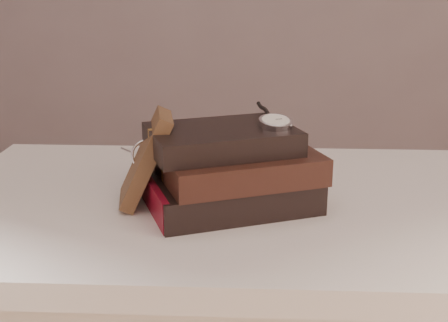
{
  "coord_description": "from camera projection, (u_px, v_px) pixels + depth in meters",
  "views": [
    {
      "loc": [
        0.03,
        -0.57,
        1.1
      ],
      "look_at": [
        -0.02,
        0.31,
        0.82
      ],
      "focal_mm": 47.18,
      "sensor_mm": 36.0,
      "label": 1
    }
  ],
  "objects": [
    {
      "name": "table",
      "position": [
        236.0,
        247.0,
        1.01
      ],
      "size": [
        1.0,
        0.6,
        0.75
      ],
      "color": "silver",
      "rests_on": "ground"
    },
    {
      "name": "book_stack",
      "position": [
        231.0,
        170.0,
        0.93
      ],
      "size": [
        0.31,
        0.26,
        0.13
      ],
      "color": "black",
      "rests_on": "table"
    },
    {
      "name": "journal",
      "position": [
        146.0,
        159.0,
        0.93
      ],
      "size": [
        0.11,
        0.11,
        0.15
      ],
      "primitive_type": "cube",
      "rotation": [
        0.0,
        0.44,
        0.19
      ],
      "color": "#402918",
      "rests_on": "table"
    },
    {
      "name": "pocket_watch",
      "position": [
        275.0,
        121.0,
        0.92
      ],
      "size": [
        0.07,
        0.16,
        0.02
      ],
      "color": "silver",
      "rests_on": "book_stack"
    },
    {
      "name": "eyeglasses",
      "position": [
        162.0,
        153.0,
        0.98
      ],
      "size": [
        0.14,
        0.15,
        0.05
      ],
      "color": "silver",
      "rests_on": "book_stack"
    }
  ]
}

